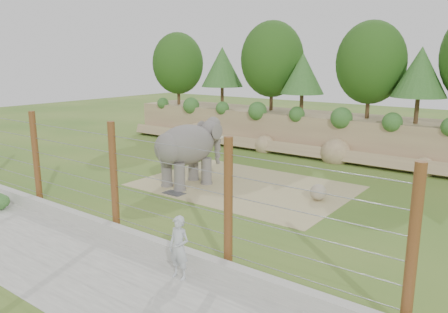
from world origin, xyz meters
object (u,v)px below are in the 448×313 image
Objects in this scene: stone_ball at (318,192)px; barrier_fence at (114,178)px; elephant at (186,154)px; zookeeper at (179,248)px.

stone_ball is 8.89m from barrier_fence.
stone_ball is at bearing 24.90° from elephant.
stone_ball is 0.04× the size of barrier_fence.
zookeeper is (-0.17, -8.81, 0.54)m from stone_ball.
stone_ball is 8.82m from zookeeper.
barrier_fence reaches higher than elephant.
zookeeper is at bearing -91.11° from stone_ball.
elephant reaches higher than zookeeper.
barrier_fence is 11.03× the size of zookeeper.
zookeeper is (6.04, -7.16, -0.65)m from elephant.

